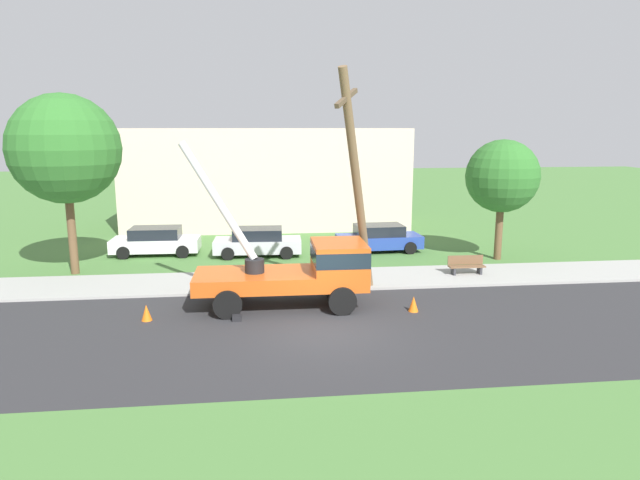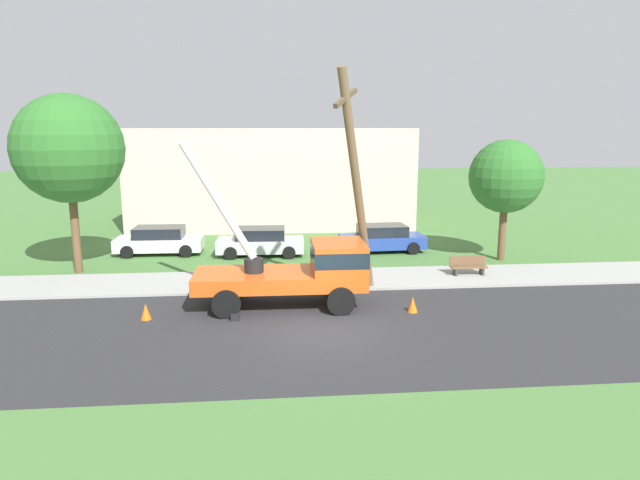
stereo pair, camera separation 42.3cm
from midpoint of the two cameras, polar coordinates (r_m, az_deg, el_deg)
ground_plane at (r=29.82m, az=-1.53°, el=-1.16°), size 120.00×120.00×0.00m
road_asphalt at (r=18.33m, az=1.03°, el=-9.25°), size 80.00×8.84×0.01m
sidewalk_strip at (r=24.11m, az=-0.59°, el=-4.06°), size 80.00×3.38×0.10m
utility_truck at (r=20.56m, az=-1.14°, el=-2.86°), size 6.76×3.20×5.98m
leaning_utility_pole at (r=21.03m, az=4.32°, el=5.66°), size 2.14×3.30×8.57m
traffic_cone_ahead at (r=20.39m, az=9.95°, el=-6.45°), size 0.36×0.36×0.56m
traffic_cone_behind at (r=20.19m, az=-16.66°, el=-6.96°), size 0.36×0.36×0.56m
parked_sedan_white at (r=30.20m, az=-15.55°, el=-0.04°), size 4.43×2.08×1.42m
parked_sedan_silver at (r=28.91m, az=-5.63°, el=-0.17°), size 4.47×2.14×1.42m
parked_sedan_blue at (r=29.85m, az=6.70°, el=0.17°), size 4.48×2.15×1.42m
park_bench at (r=25.60m, az=15.24°, el=-2.60°), size 1.60×0.45×0.90m
roadside_tree_near at (r=28.76m, az=18.72°, el=6.08°), size 3.53×3.53×5.90m
roadside_tree_far at (r=26.97m, az=-23.72°, el=8.43°), size 4.73×4.73×7.91m
lowrise_building_backdrop at (r=37.40m, az=-4.56°, el=6.31°), size 18.00×6.00×6.40m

